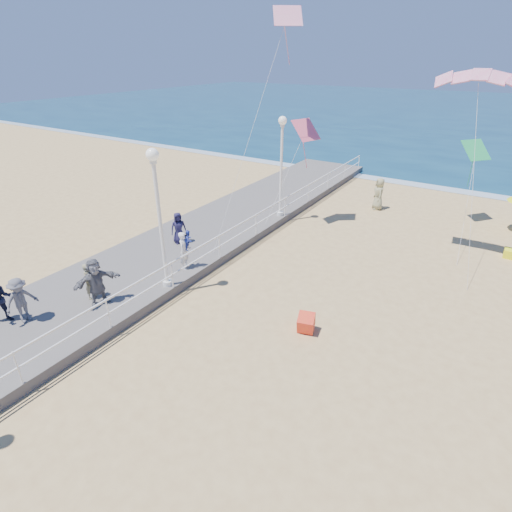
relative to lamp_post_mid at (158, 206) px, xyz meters
The scene contains 20 objects.
ground 6.48m from the lamp_post_mid, ahead, with size 160.00×160.00×0.00m, color tan.
ocean 65.32m from the lamp_post_mid, 85.29° to the left, with size 160.00×90.00×0.05m, color #0C324C.
surf_line 21.50m from the lamp_post_mid, 75.37° to the left, with size 160.00×1.20×0.04m, color silver.
boardwalk 4.07m from the lamp_post_mid, behind, with size 5.00×44.00×0.40m, color slate.
railing 2.43m from the lamp_post_mid, ahead, with size 0.05×42.00×0.55m.
lamp_post_mid is the anchor object (origin of this frame).
lamp_post_far 9.00m from the lamp_post_mid, 90.00° to the left, with size 0.44×0.44×5.32m.
woman_holding_toddler 2.88m from the lamp_post_mid, 103.37° to the left, with size 0.59×0.39×1.63m, color silver.
toddler_held 2.57m from the lamp_post_mid, 97.03° to the left, with size 0.41×0.32×0.85m, color #2E3FAF.
spectator_2 5.49m from the lamp_post_mid, 119.40° to the right, with size 1.05×0.61×1.63m, color #57565B.
spectator_4 4.68m from the lamp_post_mid, 125.15° to the left, with size 0.74×0.48×1.52m, color #1F1B3D.
spectator_5 3.47m from the lamp_post_mid, 118.25° to the right, with size 1.65×0.52×1.78m, color slate.
spectator_6 3.75m from the lamp_post_mid, 128.78° to the right, with size 0.51×0.34×1.40m, color #7D7656.
beach_walker_c 14.84m from the lamp_post_mid, 74.09° to the left, with size 0.94×0.61×1.93m, color tan.
box_kite 6.63m from the lamp_post_mid, ahead, with size 0.55×0.55×0.60m, color red.
beach_chair_left 16.05m from the lamp_post_mid, 44.05° to the left, with size 0.55×0.55×0.40m, color #F9FC1A.
kite_parafoil 13.10m from the lamp_post_mid, 47.18° to the left, with size 3.29×0.90×0.30m, color #D61959, non-canonical shape.
kite_diamond_pink 9.57m from the lamp_post_mid, 83.10° to the left, with size 1.31×1.31×0.02m, color #FC5D7A.
kite_diamond_green 16.92m from the lamp_post_mid, 59.64° to the left, with size 1.33×1.33×0.02m, color #229F56.
kite_diamond_redwhite 10.52m from the lamp_post_mid, 86.97° to the left, with size 1.25×1.25×0.02m, color #CD1853.
Camera 1 is at (4.79, -9.49, 8.52)m, focal length 28.00 mm.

